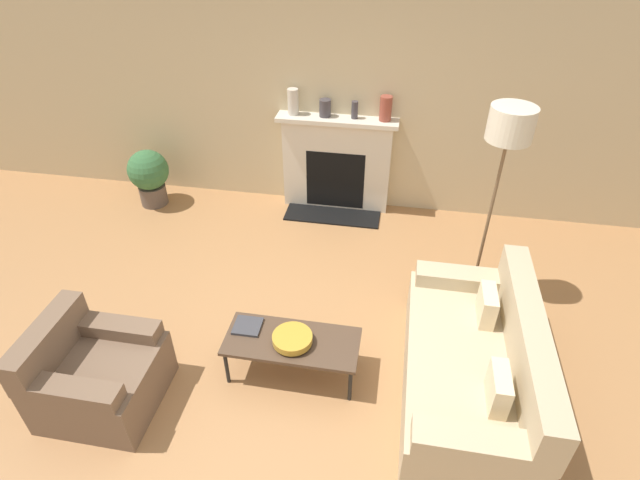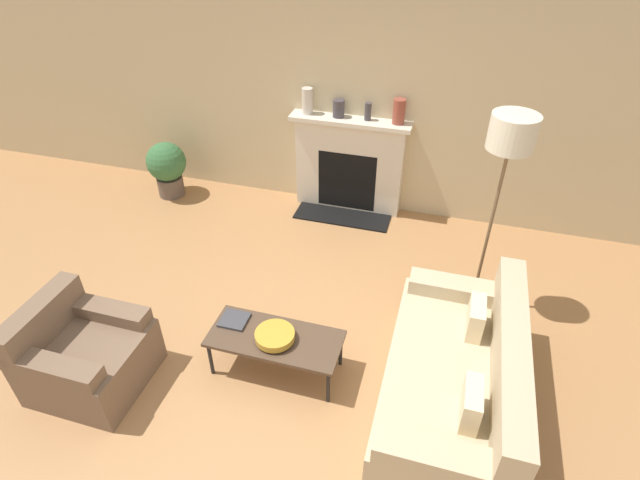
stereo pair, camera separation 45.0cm
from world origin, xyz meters
TOP-DOWN VIEW (x-y plane):
  - ground_plane at (0.00, 0.00)m, footprint 18.00×18.00m
  - wall_back at (0.00, 2.91)m, footprint 18.00×0.06m
  - fireplace at (-0.11, 2.77)m, footprint 1.43×0.59m
  - couch at (1.40, 0.08)m, footprint 0.96×1.87m
  - armchair_near at (-1.52, -0.51)m, footprint 0.86×0.81m
  - coffee_table at (-0.07, 0.03)m, footprint 1.10×0.48m
  - bowl at (-0.06, 0.00)m, footprint 0.33×0.33m
  - book at (-0.47, 0.11)m, footprint 0.23×0.22m
  - floor_lamp at (1.52, 1.35)m, footprint 0.39×0.39m
  - mantel_vase_left at (-0.64, 2.78)m, footprint 0.13×0.13m
  - mantel_vase_center_left at (-0.26, 2.78)m, footprint 0.14×0.14m
  - mantel_vase_center_right at (0.08, 2.78)m, footprint 0.08×0.08m
  - mantel_vase_right at (0.44, 2.78)m, footprint 0.14×0.14m
  - potted_plant at (-2.45, 2.41)m, footprint 0.51×0.51m

SIDE VIEW (x-z plane):
  - ground_plane at x=0.00m, z-range 0.00..0.00m
  - armchair_near at x=-1.52m, z-range -0.09..0.68m
  - couch at x=1.40m, z-range -0.12..0.74m
  - coffee_table at x=-0.07m, z-range 0.16..0.55m
  - book at x=-0.47m, z-range 0.38..0.41m
  - potted_plant at x=-2.45m, z-range 0.05..0.79m
  - bowl at x=-0.06m, z-range 0.39..0.47m
  - fireplace at x=-0.11m, z-range -0.01..1.18m
  - mantel_vase_center_left at x=-0.26m, z-range 1.19..1.39m
  - mantel_vase_center_right at x=0.08m, z-range 1.19..1.40m
  - mantel_vase_right at x=0.44m, z-range 1.19..1.48m
  - mantel_vase_left at x=-0.64m, z-range 1.19..1.50m
  - wall_back at x=0.00m, z-range 0.00..2.90m
  - floor_lamp at x=1.52m, z-range 0.63..2.60m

